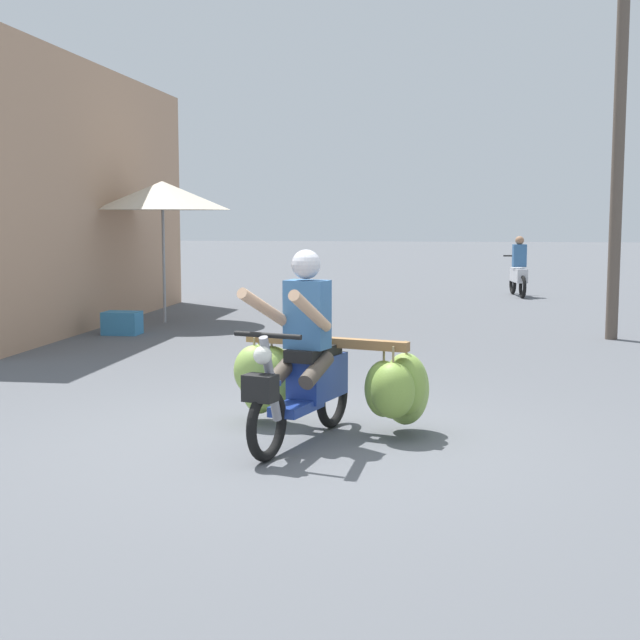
# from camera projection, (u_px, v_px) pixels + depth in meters

# --- Properties ---
(ground_plane) EXTENTS (120.00, 120.00, 0.00)m
(ground_plane) POSITION_uv_depth(u_px,v_px,m) (291.00, 441.00, 7.37)
(ground_plane) COLOR #56595E
(motorbike_main_loaded) EXTENTS (1.83, 1.83, 1.58)m
(motorbike_main_loaded) POSITION_uv_depth(u_px,v_px,m) (323.00, 375.00, 7.59)
(motorbike_main_loaded) COLOR black
(motorbike_main_loaded) RESTS_ON ground
(motorbike_distant_ahead_left) EXTENTS (0.51, 1.62, 1.40)m
(motorbike_distant_ahead_left) POSITION_uv_depth(u_px,v_px,m) (519.00, 272.00, 20.66)
(motorbike_distant_ahead_left) COLOR black
(motorbike_distant_ahead_left) RESTS_ON ground
(shopfront_building) EXTENTS (3.68, 8.08, 4.33)m
(shopfront_building) POSITION_uv_depth(u_px,v_px,m) (6.00, 198.00, 15.37)
(shopfront_building) COLOR tan
(shopfront_building) RESTS_ON ground
(market_umbrella_near_shop) EXTENTS (2.34, 2.34, 2.45)m
(market_umbrella_near_shop) POSITION_uv_depth(u_px,v_px,m) (162.00, 196.00, 15.35)
(market_umbrella_near_shop) COLOR #99999E
(market_umbrella_near_shop) RESTS_ON ground
(produce_crate) EXTENTS (0.56, 0.40, 0.36)m
(produce_crate) POSITION_uv_depth(u_px,v_px,m) (122.00, 323.00, 14.03)
(produce_crate) COLOR teal
(produce_crate) RESTS_ON ground
(utility_pole) EXTENTS (0.18, 0.18, 5.37)m
(utility_pole) POSITION_uv_depth(u_px,v_px,m) (618.00, 159.00, 13.20)
(utility_pole) COLOR brown
(utility_pole) RESTS_ON ground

